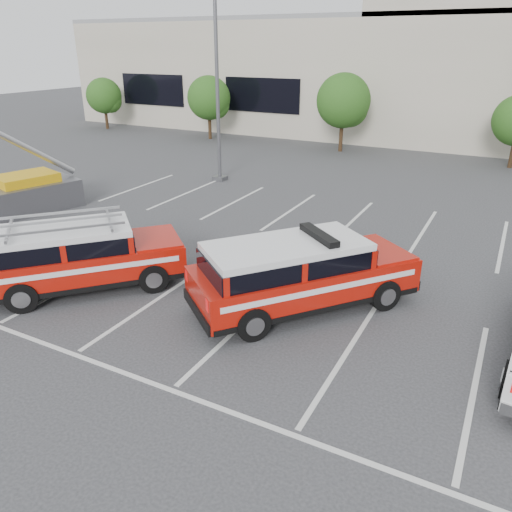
{
  "coord_description": "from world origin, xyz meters",
  "views": [
    {
      "loc": [
        5.32,
        -9.29,
        6.45
      ],
      "look_at": [
        -0.58,
        1.9,
        1.05
      ],
      "focal_mm": 35.0,
      "sensor_mm": 36.0,
      "label": 1
    }
  ],
  "objects_px": {
    "fire_chief_suv": "(300,278)",
    "ladder_suv": "(82,260)",
    "tree_mid_left": "(345,103)",
    "light_pole_left": "(217,73)",
    "tree_left": "(210,99)",
    "convention_building": "(457,69)",
    "utility_rig": "(25,194)",
    "tree_far_left": "(105,97)"
  },
  "relations": [
    {
      "from": "fire_chief_suv",
      "to": "ladder_suv",
      "type": "distance_m",
      "value": 6.17
    },
    {
      "from": "tree_mid_left",
      "to": "light_pole_left",
      "type": "relative_size",
      "value": 0.47
    },
    {
      "from": "ladder_suv",
      "to": "fire_chief_suv",
      "type": "bearing_deg",
      "value": 59.24
    },
    {
      "from": "tree_left",
      "to": "light_pole_left",
      "type": "height_order",
      "value": "light_pole_left"
    },
    {
      "from": "convention_building",
      "to": "fire_chief_suv",
      "type": "distance_m",
      "value": 30.55
    },
    {
      "from": "light_pole_left",
      "to": "utility_rig",
      "type": "bearing_deg",
      "value": -120.22
    },
    {
      "from": "ladder_suv",
      "to": "light_pole_left",
      "type": "bearing_deg",
      "value": 146.17
    },
    {
      "from": "convention_building",
      "to": "utility_rig",
      "type": "height_order",
      "value": "convention_building"
    },
    {
      "from": "fire_chief_suv",
      "to": "ladder_suv",
      "type": "xyz_separation_m",
      "value": [
        -5.9,
        -1.79,
        -0.0
      ]
    },
    {
      "from": "light_pole_left",
      "to": "ladder_suv",
      "type": "bearing_deg",
      "value": -76.23
    },
    {
      "from": "tree_far_left",
      "to": "ladder_suv",
      "type": "relative_size",
      "value": 0.75
    },
    {
      "from": "light_pole_left",
      "to": "tree_mid_left",
      "type": "bearing_deg",
      "value": 72.9
    },
    {
      "from": "tree_left",
      "to": "ladder_suv",
      "type": "xyz_separation_m",
      "value": [
        9.9,
        -22.26,
        -1.94
      ]
    },
    {
      "from": "tree_far_left",
      "to": "light_pole_left",
      "type": "height_order",
      "value": "light_pole_left"
    },
    {
      "from": "ladder_suv",
      "to": "tree_mid_left",
      "type": "bearing_deg",
      "value": 132.15
    },
    {
      "from": "light_pole_left",
      "to": "utility_rig",
      "type": "distance_m",
      "value": 10.24
    },
    {
      "from": "fire_chief_suv",
      "to": "utility_rig",
      "type": "relative_size",
      "value": 1.37
    },
    {
      "from": "tree_mid_left",
      "to": "utility_rig",
      "type": "bearing_deg",
      "value": -113.22
    },
    {
      "from": "light_pole_left",
      "to": "ladder_suv",
      "type": "relative_size",
      "value": 1.93
    },
    {
      "from": "convention_building",
      "to": "tree_mid_left",
      "type": "xyz_separation_m",
      "value": [
        -5.09,
        -9.82,
        -1.68
      ]
    },
    {
      "from": "light_pole_left",
      "to": "tree_far_left",
      "type": "bearing_deg",
      "value": 149.29
    },
    {
      "from": "tree_far_left",
      "to": "fire_chief_suv",
      "type": "height_order",
      "value": "tree_far_left"
    },
    {
      "from": "tree_left",
      "to": "fire_chief_suv",
      "type": "relative_size",
      "value": 0.76
    },
    {
      "from": "convention_building",
      "to": "fire_chief_suv",
      "type": "bearing_deg",
      "value": -88.65
    },
    {
      "from": "tree_mid_left",
      "to": "fire_chief_suv",
      "type": "height_order",
      "value": "tree_mid_left"
    },
    {
      "from": "convention_building",
      "to": "ladder_suv",
      "type": "bearing_deg",
      "value": -99.18
    },
    {
      "from": "tree_mid_left",
      "to": "light_pole_left",
      "type": "xyz_separation_m",
      "value": [
        -3.09,
        -10.05,
        2.14
      ]
    },
    {
      "from": "convention_building",
      "to": "tree_far_left",
      "type": "xyz_separation_m",
      "value": [
        -25.09,
        -9.82,
        -2.22
      ]
    },
    {
      "from": "tree_far_left",
      "to": "fire_chief_suv",
      "type": "bearing_deg",
      "value": -38.43
    },
    {
      "from": "convention_building",
      "to": "tree_far_left",
      "type": "relative_size",
      "value": 15.04
    },
    {
      "from": "tree_far_left",
      "to": "fire_chief_suv",
      "type": "relative_size",
      "value": 0.68
    },
    {
      "from": "tree_left",
      "to": "tree_mid_left",
      "type": "relative_size",
      "value": 0.91
    },
    {
      "from": "tree_mid_left",
      "to": "fire_chief_suv",
      "type": "distance_m",
      "value": 21.39
    },
    {
      "from": "tree_left",
      "to": "tree_mid_left",
      "type": "height_order",
      "value": "tree_mid_left"
    },
    {
      "from": "tree_left",
      "to": "light_pole_left",
      "type": "relative_size",
      "value": 0.43
    },
    {
      "from": "tree_left",
      "to": "utility_rig",
      "type": "bearing_deg",
      "value": -82.77
    },
    {
      "from": "convention_building",
      "to": "light_pole_left",
      "type": "height_order",
      "value": "convention_building"
    },
    {
      "from": "convention_building",
      "to": "tree_left",
      "type": "bearing_deg",
      "value": -146.95
    },
    {
      "from": "tree_mid_left",
      "to": "ladder_suv",
      "type": "height_order",
      "value": "tree_mid_left"
    },
    {
      "from": "utility_rig",
      "to": "ladder_suv",
      "type": "bearing_deg",
      "value": -12.81
    },
    {
      "from": "convention_building",
      "to": "tree_left",
      "type": "relative_size",
      "value": 13.58
    },
    {
      "from": "tree_far_left",
      "to": "utility_rig",
      "type": "xyz_separation_m",
      "value": [
        12.28,
        -17.99,
        -1.82
      ]
    }
  ]
}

